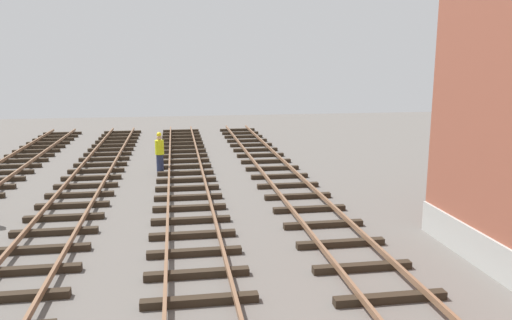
# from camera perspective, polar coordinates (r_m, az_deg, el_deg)

# --- Properties ---
(track_worker_distant) EXTENTS (0.40, 0.40, 1.87)m
(track_worker_distant) POSITION_cam_1_polar(r_m,az_deg,el_deg) (23.48, -10.76, 0.82)
(track_worker_distant) COLOR #262D4C
(track_worker_distant) RESTS_ON ground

